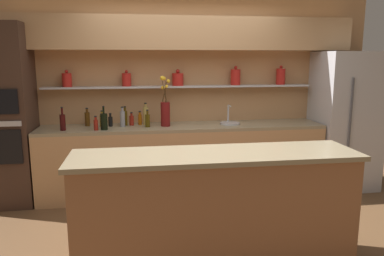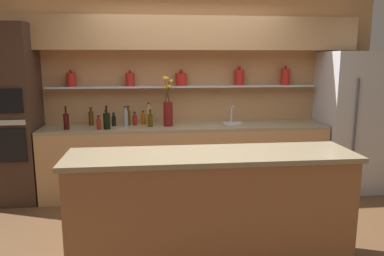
{
  "view_description": "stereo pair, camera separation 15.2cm",
  "coord_description": "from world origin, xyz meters",
  "px_view_note": "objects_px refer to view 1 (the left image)",
  "views": [
    {
      "loc": [
        -0.63,
        -3.51,
        1.79
      ],
      "look_at": [
        -0.06,
        0.32,
        1.06
      ],
      "focal_mm": 35.0,
      "sensor_mm": 36.0,
      "label": 1
    },
    {
      "loc": [
        -0.48,
        -3.53,
        1.79
      ],
      "look_at": [
        -0.06,
        0.32,
        1.06
      ],
      "focal_mm": 35.0,
      "sensor_mm": 36.0,
      "label": 2
    }
  ],
  "objects_px": {
    "bottle_sauce_4": "(132,120)",
    "bottle_wine_7": "(63,122)",
    "bottle_oil_0": "(125,118)",
    "bottle_wine_5": "(104,121)",
    "bottle_oil_3": "(102,120)",
    "flower_vase": "(165,110)",
    "bottle_sauce_8": "(140,119)",
    "oven_tower": "(2,116)",
    "bottle_sauce_6": "(96,124)",
    "bottle_spirit_1": "(87,118)",
    "bottle_spirit_11": "(123,118)",
    "sink_fixture": "(230,122)",
    "refrigerator": "(345,121)",
    "bottle_spirit_9": "(146,115)",
    "bottle_sauce_2": "(110,121)",
    "bottle_oil_10": "(148,120)"
  },
  "relations": [
    {
      "from": "bottle_oil_3",
      "to": "bottle_spirit_9",
      "type": "xyz_separation_m",
      "value": [
        0.55,
        0.07,
        0.04
      ]
    },
    {
      "from": "bottle_spirit_11",
      "to": "bottle_spirit_9",
      "type": "bearing_deg",
      "value": 19.39
    },
    {
      "from": "oven_tower",
      "to": "bottle_sauce_6",
      "type": "distance_m",
      "value": 1.14
    },
    {
      "from": "oven_tower",
      "to": "bottle_sauce_8",
      "type": "bearing_deg",
      "value": 4.53
    },
    {
      "from": "flower_vase",
      "to": "bottle_sauce_4",
      "type": "height_order",
      "value": "flower_vase"
    },
    {
      "from": "bottle_wine_5",
      "to": "bottle_sauce_8",
      "type": "height_order",
      "value": "bottle_wine_5"
    },
    {
      "from": "bottle_spirit_9",
      "to": "bottle_oil_10",
      "type": "xyz_separation_m",
      "value": [
        0.02,
        -0.18,
        -0.03
      ]
    },
    {
      "from": "bottle_spirit_1",
      "to": "bottle_spirit_11",
      "type": "distance_m",
      "value": 0.47
    },
    {
      "from": "bottle_sauce_4",
      "to": "bottle_sauce_6",
      "type": "distance_m",
      "value": 0.51
    },
    {
      "from": "bottle_spirit_1",
      "to": "bottle_spirit_11",
      "type": "xyz_separation_m",
      "value": [
        0.45,
        -0.13,
        0.01
      ]
    },
    {
      "from": "bottle_spirit_11",
      "to": "bottle_oil_0",
      "type": "bearing_deg",
      "value": 70.42
    },
    {
      "from": "oven_tower",
      "to": "bottle_sauce_4",
      "type": "height_order",
      "value": "oven_tower"
    },
    {
      "from": "oven_tower",
      "to": "bottle_spirit_1",
      "type": "distance_m",
      "value": 1.0
    },
    {
      "from": "bottle_oil_0",
      "to": "bottle_spirit_11",
      "type": "height_order",
      "value": "bottle_spirit_11"
    },
    {
      "from": "bottle_spirit_9",
      "to": "bottle_spirit_11",
      "type": "relative_size",
      "value": 1.12
    },
    {
      "from": "bottle_spirit_11",
      "to": "bottle_wine_7",
      "type": "bearing_deg",
      "value": -168.19
    },
    {
      "from": "flower_vase",
      "to": "bottle_spirit_9",
      "type": "distance_m",
      "value": 0.29
    },
    {
      "from": "oven_tower",
      "to": "bottle_oil_10",
      "type": "distance_m",
      "value": 1.75
    },
    {
      "from": "refrigerator",
      "to": "bottle_oil_0",
      "type": "xyz_separation_m",
      "value": [
        -2.98,
        0.15,
        0.09
      ]
    },
    {
      "from": "bottle_sauce_2",
      "to": "bottle_spirit_11",
      "type": "xyz_separation_m",
      "value": [
        0.15,
        -0.05,
        0.04
      ]
    },
    {
      "from": "refrigerator",
      "to": "sink_fixture",
      "type": "bearing_deg",
      "value": 178.25
    },
    {
      "from": "bottle_wine_5",
      "to": "bottle_spirit_11",
      "type": "distance_m",
      "value": 0.28
    },
    {
      "from": "refrigerator",
      "to": "bottle_wine_5",
      "type": "relative_size",
      "value": 6.38
    },
    {
      "from": "bottle_sauce_4",
      "to": "bottle_wine_7",
      "type": "relative_size",
      "value": 0.6
    },
    {
      "from": "bottle_wine_5",
      "to": "bottle_oil_10",
      "type": "relative_size",
      "value": 1.32
    },
    {
      "from": "bottle_sauce_2",
      "to": "bottle_sauce_4",
      "type": "xyz_separation_m",
      "value": [
        0.27,
        0.03,
        -0.0
      ]
    },
    {
      "from": "flower_vase",
      "to": "bottle_sauce_8",
      "type": "relative_size",
      "value": 3.54
    },
    {
      "from": "bottle_sauce_2",
      "to": "bottle_oil_0",
      "type": "bearing_deg",
      "value": 11.61
    },
    {
      "from": "bottle_sauce_8",
      "to": "bottle_oil_10",
      "type": "height_order",
      "value": "bottle_oil_10"
    },
    {
      "from": "flower_vase",
      "to": "bottle_spirit_9",
      "type": "bearing_deg",
      "value": 151.03
    },
    {
      "from": "flower_vase",
      "to": "bottle_sauce_8",
      "type": "height_order",
      "value": "flower_vase"
    },
    {
      "from": "bottle_wine_7",
      "to": "bottle_spirit_1",
      "type": "bearing_deg",
      "value": 46.9
    },
    {
      "from": "refrigerator",
      "to": "bottle_spirit_1",
      "type": "relative_size",
      "value": 7.96
    },
    {
      "from": "flower_vase",
      "to": "bottle_sauce_6",
      "type": "relative_size",
      "value": 3.64
    },
    {
      "from": "sink_fixture",
      "to": "bottle_sauce_2",
      "type": "bearing_deg",
      "value": 177.78
    },
    {
      "from": "bottle_sauce_2",
      "to": "oven_tower",
      "type": "bearing_deg",
      "value": -176.74
    },
    {
      "from": "bottle_oil_3",
      "to": "bottle_wine_7",
      "type": "bearing_deg",
      "value": -158.27
    },
    {
      "from": "bottle_sauce_2",
      "to": "bottle_oil_3",
      "type": "xyz_separation_m",
      "value": [
        -0.1,
        -0.02,
        0.01
      ]
    },
    {
      "from": "sink_fixture",
      "to": "bottle_wine_5",
      "type": "xyz_separation_m",
      "value": [
        -1.61,
        -0.16,
        0.08
      ]
    },
    {
      "from": "bottle_sauce_8",
      "to": "bottle_sauce_4",
      "type": "bearing_deg",
      "value": -166.76
    },
    {
      "from": "bottle_spirit_1",
      "to": "oven_tower",
      "type": "bearing_deg",
      "value": -171.45
    },
    {
      "from": "bottle_oil_0",
      "to": "bottle_spirit_11",
      "type": "relative_size",
      "value": 0.98
    },
    {
      "from": "bottle_spirit_1",
      "to": "bottle_sauce_2",
      "type": "xyz_separation_m",
      "value": [
        0.3,
        -0.08,
        -0.03
      ]
    },
    {
      "from": "bottle_oil_3",
      "to": "bottle_sauce_4",
      "type": "distance_m",
      "value": 0.37
    },
    {
      "from": "bottle_spirit_1",
      "to": "bottle_oil_3",
      "type": "relative_size",
      "value": 1.12
    },
    {
      "from": "sink_fixture",
      "to": "bottle_sauce_2",
      "type": "height_order",
      "value": "sink_fixture"
    },
    {
      "from": "bottle_oil_3",
      "to": "bottle_spirit_9",
      "type": "height_order",
      "value": "bottle_spirit_9"
    },
    {
      "from": "flower_vase",
      "to": "bottle_wine_7",
      "type": "height_order",
      "value": "flower_vase"
    },
    {
      "from": "bottle_oil_0",
      "to": "bottle_wine_5",
      "type": "distance_m",
      "value": 0.36
    },
    {
      "from": "bottle_wine_7",
      "to": "oven_tower",
      "type": "bearing_deg",
      "value": 170.25
    }
  ]
}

